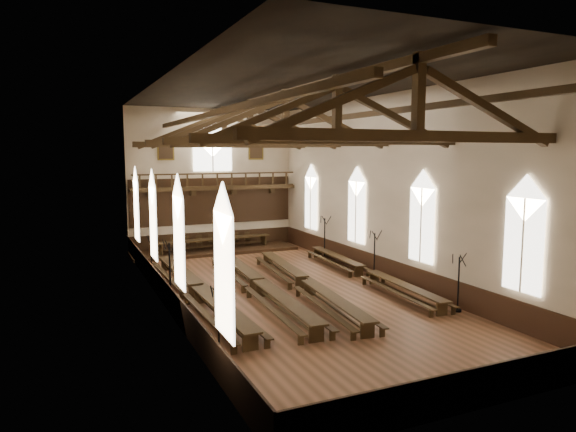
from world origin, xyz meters
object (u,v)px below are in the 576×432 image
refectory_row_a (197,289)px  candelabrum_right_mid (374,264)px  candelabrum_left_far (152,263)px  candelabrum_right_near (458,294)px  refectory_row_b (259,283)px  refectory_row_d (367,271)px  candelabrum_left_near (219,340)px  refectory_row_c (306,282)px  dais (215,251)px  high_table (215,240)px  candelabrum_right_far (325,246)px  candelabrum_left_mid (170,282)px

refectory_row_a → candelabrum_right_mid: (9.96, 0.22, 0.26)m
candelabrum_left_far → candelabrum_right_mid: candelabrum_right_mid is taller
candelabrum_right_near → refectory_row_b: bearing=138.4°
refectory_row_d → candelabrum_right_near: candelabrum_right_near is taller
candelabrum_left_near → refectory_row_c: bearing=46.1°
refectory_row_c → dais: size_ratio=1.25×
refectory_row_d → candelabrum_right_mid: bearing=17.0°
candelabrum_left_far → high_table: bearing=45.3°
candelabrum_left_near → refectory_row_b: bearing=60.2°
candelabrum_right_mid → refectory_row_b: bearing=-176.9°
refectory_row_d → candelabrum_left_far: bearing=150.8°
refectory_row_d → high_table: 12.32m
refectory_row_a → candelabrum_right_mid: bearing=1.3°
candelabrum_right_near → candelabrum_right_mid: size_ratio=0.96×
refectory_row_c → candelabrum_right_far: bearing=55.5°
dais → candelabrum_left_far: bearing=-134.7°
refectory_row_b → candelabrum_right_far: size_ratio=5.14×
candelabrum_left_near → candelabrum_left_far: size_ratio=1.14×
dais → refectory_row_d: bearing=-64.3°
refectory_row_b → candelabrum_right_near: candelabrum_right_near is taller
refectory_row_a → refectory_row_b: bearing=-3.0°
candelabrum_left_near → candelabrum_left_mid: bearing=90.0°
refectory_row_c → high_table: 11.96m
refectory_row_a → candelabrum_left_mid: candelabrum_left_mid is taller
refectory_row_c → refectory_row_d: 4.14m
dais → candelabrum_right_near: candelabrum_right_near is taller
dais → refectory_row_c: bearing=-83.9°
refectory_row_c → candelabrum_left_mid: candelabrum_left_mid is taller
dais → candelabrum_right_far: candelabrum_right_far is taller
refectory_row_d → candelabrum_left_mid: bearing=177.0°
refectory_row_c → candelabrum_left_far: candelabrum_left_far is taller
candelabrum_left_far → dais: bearing=45.3°
candelabrum_left_far → candelabrum_right_near: candelabrum_right_near is taller
candelabrum_left_far → refectory_row_d: bearing=-29.2°
refectory_row_b → refectory_row_c: refectory_row_b is taller
refectory_row_c → dais: refectory_row_c is taller
refectory_row_b → dais: size_ratio=1.28×
refectory_row_a → candelabrum_left_mid: 1.33m
refectory_row_d → candelabrum_left_far: candelabrum_left_far is taller
candelabrum_right_near → candelabrum_left_near: bearing=-174.2°
candelabrum_right_near → refectory_row_c: bearing=130.1°
high_table → candelabrum_left_far: size_ratio=3.58×
refectory_row_b → candelabrum_left_mid: candelabrum_left_mid is taller
candelabrum_left_mid → candelabrum_right_mid: size_ratio=1.08×
refectory_row_a → candelabrum_right_far: candelabrum_right_far is taller
refectory_row_b → candelabrum_right_far: candelabrum_right_far is taller
candelabrum_right_mid → candelabrum_right_far: 5.80m
refectory_row_b → candelabrum_right_mid: candelabrum_right_mid is taller
candelabrum_right_near → candelabrum_right_mid: 6.53m
dais → candelabrum_right_far: bearing=-40.7°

